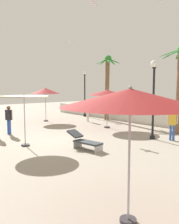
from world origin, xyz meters
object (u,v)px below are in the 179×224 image
lounge_chair_0 (84,140)px  seagull_1 (70,42)px  patio_umbrella_2 (24,99)px  patio_umbrella_4 (130,98)px  palm_tree_0 (107,81)px  patio_umbrella_3 (45,91)px  lamp_post_2 (154,88)px  guest_0 (9,117)px  guest_2 (88,111)px  lamp_post_1 (85,92)px  patio_umbrella_0 (107,93)px  guest_3 (172,122)px

lounge_chair_0 → seagull_1: 9.09m
patio_umbrella_2 → patio_umbrella_4: (7.70, -1.17, 0.35)m
palm_tree_0 → patio_umbrella_3: bearing=-121.8°
patio_umbrella_3 → seagull_1: bearing=7.0°
lamp_post_2 → guest_0: size_ratio=2.48×
patio_umbrella_3 → palm_tree_0: palm_tree_0 is taller
patio_umbrella_4 → lamp_post_2: (-4.71, 7.33, 0.15)m
lounge_chair_0 → patio_umbrella_2: bearing=-141.2°
guest_2 → guest_0: bearing=-81.2°
lamp_post_2 → seagull_1: bearing=-173.4°
lamp_post_1 → guest_2: 3.90m
patio_umbrella_2 → patio_umbrella_3: (-6.91, 5.00, 0.23)m
lamp_post_2 → patio_umbrella_2: bearing=-115.9°
patio_umbrella_0 → patio_umbrella_3: (-5.64, -1.74, 0.06)m
patio_umbrella_4 → guest_3: 8.85m
patio_umbrella_2 → lamp_post_2: (3.00, 6.16, 0.50)m
guest_0 → guest_3: (7.29, 6.15, -0.05)m
palm_tree_0 → lamp_post_1: bearing=177.7°
palm_tree_0 → lamp_post_1: size_ratio=1.28×
patio_umbrella_0 → lamp_post_2: (4.27, -0.57, 0.33)m
guest_0 → seagull_1: bearing=94.7°
patio_umbrella_3 → lamp_post_2: (9.91, 1.17, 0.27)m
patio_umbrella_2 → lamp_post_1: size_ratio=0.58×
patio_umbrella_4 → guest_3: (-3.80, 7.82, -1.64)m
patio_umbrella_3 → guest_3: bearing=8.7°
patio_umbrella_4 → guest_2: 15.09m
patio_umbrella_0 → lamp_post_1: size_ratio=0.64×
guest_0 → guest_2: size_ratio=1.14×
patio_umbrella_4 → palm_tree_0: (-11.84, 10.63, 0.75)m
lamp_post_2 → patio_umbrella_4: bearing=-57.3°
lounge_chair_0 → seagull_1: bearing=150.1°
guest_0 → lounge_chair_0: bearing=13.4°
patio_umbrella_0 → patio_umbrella_2: size_ratio=1.09×
patio_umbrella_3 → patio_umbrella_4: 15.86m
guest_0 → guest_3: size_ratio=1.04×
lamp_post_2 → seagull_1: size_ratio=4.41×
patio_umbrella_0 → patio_umbrella_4: 11.96m
lounge_chair_0 → guest_0: size_ratio=1.10×
patio_umbrella_4 → guest_2: (-12.18, 8.73, -1.74)m
lamp_post_1 → guest_0: size_ratio=2.51×
patio_umbrella_0 → seagull_1: (-2.51, -1.36, 3.68)m
patio_umbrella_0 → lounge_chair_0: bearing=-53.6°
lamp_post_1 → guest_2: (2.97, -2.03, -1.51)m
lounge_chair_0 → guest_3: (1.58, 4.79, 0.61)m
patio_umbrella_3 → patio_umbrella_0: bearing=17.1°
patio_umbrella_2 → lounge_chair_0: (2.32, 1.86, -1.91)m
lamp_post_1 → patio_umbrella_3: bearing=-83.3°
guest_0 → patio_umbrella_3: bearing=128.1°
guest_3 → seagull_1: size_ratio=1.71×
lamp_post_2 → guest_0: bearing=-138.4°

